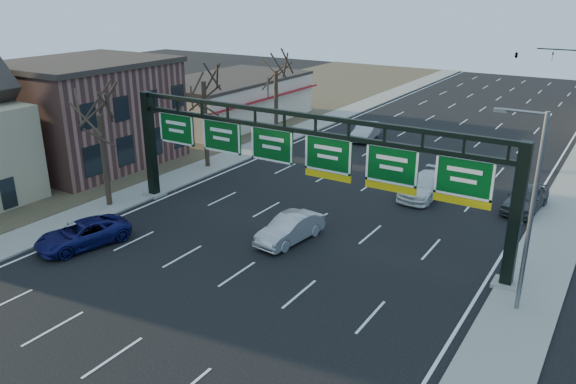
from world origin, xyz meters
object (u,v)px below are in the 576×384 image
Objects in this scene: sign_gantry at (302,158)px; car_silver_sedan at (290,229)px; car_blue_suv at (83,234)px; car_white_wagon at (425,186)px.

sign_gantry is 4.06m from car_silver_sedan.
sign_gantry reaches higher than car_silver_sedan.
car_blue_suv is at bearing -137.46° from car_silver_sedan.
car_white_wagon is (3.98, 11.07, 0.03)m from car_silver_sedan.
sign_gantry is 11.27m from car_white_wagon.
car_white_wagon is at bearing 77.35° from car_silver_sedan.
sign_gantry is at bearing 97.38° from car_silver_sedan.
car_blue_suv is 11.54m from car_silver_sedan.
car_white_wagon is at bearing 67.34° from car_blue_suv.
car_white_wagon reaches higher than car_blue_suv.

